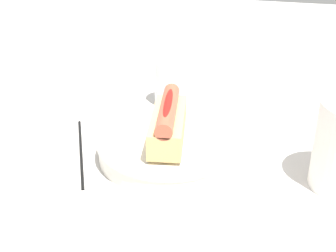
{
  "coord_description": "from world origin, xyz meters",
  "views": [
    {
      "loc": [
        0.63,
        0.15,
        0.38
      ],
      "look_at": [
        0.01,
        -0.01,
        0.06
      ],
      "focal_mm": 48.93,
      "sensor_mm": 36.0,
      "label": 1
    }
  ],
  "objects_px": {
    "serving_bowl": "(168,146)",
    "chopstick_near": "(81,151)",
    "hotdog_front": "(168,122)",
    "water_glass": "(172,85)"
  },
  "relations": [
    {
      "from": "serving_bowl",
      "to": "chopstick_near",
      "type": "relative_size",
      "value": 1.02
    },
    {
      "from": "water_glass",
      "to": "chopstick_near",
      "type": "distance_m",
      "value": 0.25
    },
    {
      "from": "serving_bowl",
      "to": "chopstick_near",
      "type": "distance_m",
      "value": 0.14
    },
    {
      "from": "chopstick_near",
      "to": "hotdog_front",
      "type": "bearing_deg",
      "value": 72.84
    },
    {
      "from": "hotdog_front",
      "to": "water_glass",
      "type": "height_order",
      "value": "hotdog_front"
    },
    {
      "from": "water_glass",
      "to": "chopstick_near",
      "type": "height_order",
      "value": "water_glass"
    },
    {
      "from": "water_glass",
      "to": "chopstick_near",
      "type": "xyz_separation_m",
      "value": [
        0.22,
        -0.1,
        -0.04
      ]
    },
    {
      "from": "serving_bowl",
      "to": "chopstick_near",
      "type": "height_order",
      "value": "serving_bowl"
    },
    {
      "from": "water_glass",
      "to": "hotdog_front",
      "type": "bearing_deg",
      "value": 12.06
    },
    {
      "from": "water_glass",
      "to": "chopstick_near",
      "type": "bearing_deg",
      "value": -24.09
    }
  ]
}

